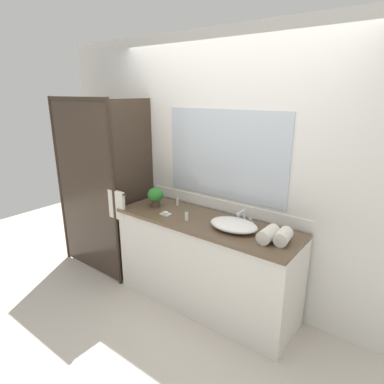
# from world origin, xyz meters

# --- Properties ---
(ground_plane) EXTENTS (8.00, 8.00, 0.00)m
(ground_plane) POSITION_xyz_m (0.00, 0.00, 0.00)
(ground_plane) COLOR beige
(wall_back_with_mirror) EXTENTS (4.40, 0.06, 2.60)m
(wall_back_with_mirror) POSITION_xyz_m (0.00, 0.34, 1.30)
(wall_back_with_mirror) COLOR silver
(wall_back_with_mirror) RESTS_ON ground_plane
(vanity_cabinet) EXTENTS (1.80, 0.58, 0.90)m
(vanity_cabinet) POSITION_xyz_m (0.00, 0.01, 0.45)
(vanity_cabinet) COLOR silver
(vanity_cabinet) RESTS_ON ground_plane
(shower_enclosure) EXTENTS (1.20, 0.59, 2.00)m
(shower_enclosure) POSITION_xyz_m (-1.28, -0.19, 1.02)
(shower_enclosure) COLOR #2D2319
(shower_enclosure) RESTS_ON ground_plane
(sink_basin) EXTENTS (0.44, 0.31, 0.08)m
(sink_basin) POSITION_xyz_m (0.31, -0.01, 0.94)
(sink_basin) COLOR white
(sink_basin) RESTS_ON vanity_cabinet
(faucet) EXTENTS (0.17, 0.16, 0.13)m
(faucet) POSITION_xyz_m (0.31, 0.17, 0.95)
(faucet) COLOR silver
(faucet) RESTS_ON vanity_cabinet
(potted_plant) EXTENTS (0.16, 0.16, 0.21)m
(potted_plant) POSITION_xyz_m (-0.62, 0.00, 1.02)
(potted_plant) COLOR #473828
(potted_plant) RESTS_ON vanity_cabinet
(soap_dish) EXTENTS (0.10, 0.07, 0.04)m
(soap_dish) POSITION_xyz_m (-0.39, -0.11, 0.91)
(soap_dish) COLOR silver
(soap_dish) RESTS_ON vanity_cabinet
(amenity_bottle_shampoo) EXTENTS (0.03, 0.03, 0.10)m
(amenity_bottle_shampoo) POSITION_xyz_m (-0.14, -0.10, 0.95)
(amenity_bottle_shampoo) COLOR white
(amenity_bottle_shampoo) RESTS_ON vanity_cabinet
(amenity_bottle_body_wash) EXTENTS (0.02, 0.02, 0.10)m
(amenity_bottle_body_wash) POSITION_xyz_m (-0.47, 0.17, 0.95)
(amenity_bottle_body_wash) COLOR silver
(amenity_bottle_body_wash) RESTS_ON vanity_cabinet
(rolled_towel_near_edge) EXTENTS (0.13, 0.20, 0.11)m
(rolled_towel_near_edge) POSITION_xyz_m (0.76, -0.01, 0.96)
(rolled_towel_near_edge) COLOR silver
(rolled_towel_near_edge) RESTS_ON vanity_cabinet
(rolled_towel_middle) EXTENTS (0.12, 0.21, 0.12)m
(rolled_towel_middle) POSITION_xyz_m (0.65, -0.04, 0.96)
(rolled_towel_middle) COLOR silver
(rolled_towel_middle) RESTS_ON vanity_cabinet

